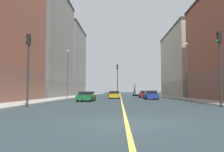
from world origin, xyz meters
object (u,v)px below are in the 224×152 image
Objects in this scene: street_lamp_right_near at (68,69)px; traffic_light_right_near at (28,60)px; traffic_light_median_far at (117,76)px; car_silver at (137,93)px; building_right_distant at (67,61)px; car_black at (113,94)px; car_blue at (151,95)px; car_orange at (136,93)px; box_truck at (139,90)px; building_left_mid at (188,63)px; traffic_light_left_near at (220,58)px; car_red at (144,94)px; car_yellow at (114,95)px; car_green at (86,96)px; building_right_midblock at (43,44)px; street_lamp_left_near at (187,65)px.

traffic_light_right_near is at bearing -87.11° from street_lamp_right_near.
traffic_light_median_far is at bearing 75.23° from traffic_light_right_near.
building_right_distant is at bearing 158.66° from car_silver.
car_black is (14.30, -13.96, -9.61)m from building_right_distant.
street_lamp_right_near is at bearing 171.35° from car_blue.
box_truck is at bearing -89.20° from car_orange.
traffic_light_right_near is at bearing -106.79° from box_truck.
car_silver reaches higher than car_black.
building_left_mid reaches higher than traffic_light_median_far.
traffic_light_median_far is at bearing 107.30° from traffic_light_left_near.
traffic_light_right_near is 0.76× the size of street_lamp_right_near.
car_black is (-18.01, -0.39, -7.28)m from building_left_mid.
car_yellow is (-5.75, -5.68, -0.01)m from car_red.
car_silver reaches higher than car_green.
box_truck is (21.04, 14.32, -9.28)m from building_right_midblock.
building_left_mid is 2.87× the size of street_lamp_right_near.
car_blue is 25.20m from box_truck.
building_right_distant is 3.08× the size of traffic_light_median_far.
car_blue is at bearing -120.58° from building_left_mid.
car_red is 18.50m from car_green.
car_red is at bearing 107.75° from street_lamp_left_near.
car_yellow is 6.72m from car_blue.
car_silver is at bearing -92.96° from car_orange.
car_orange is at bearing 76.81° from traffic_light_median_far.
building_right_midblock reaches higher than car_yellow.
car_red is 1.08× the size of car_green.
building_left_mid is 25.25m from street_lamp_left_near.
street_lamp_left_near is at bearing -81.11° from car_silver.
building_right_distant is 32.33m from street_lamp_right_near.
traffic_light_median_far is (7.30, 27.68, 0.29)m from traffic_light_right_near.
building_left_mid is at bearing 59.42° from car_blue.
street_lamp_left_near is at bearing -83.69° from car_orange.
car_yellow is 15.71m from car_black.
building_left_mid is 19.59m from traffic_light_median_far.
car_yellow is at bearing -26.16° from building_right_midblock.
car_green is at bearing -56.78° from building_right_midblock.
street_lamp_left_near reaches higher than car_red.
traffic_light_median_far is 11.67m from street_lamp_right_near.
building_right_midblock is at bearing -132.75° from car_orange.
traffic_light_left_near is 1.02× the size of traffic_light_right_near.
building_left_mid reaches higher than traffic_light_left_near.
traffic_light_median_far is at bearing -55.93° from building_right_distant.
car_silver is (8.83, 32.08, 0.02)m from car_green.
car_yellow is 30.58m from car_orange.
car_silver is at bearing 94.85° from traffic_light_left_near.
street_lamp_left_near is 30.22m from car_silver.
car_silver is 8.59m from car_black.
car_orange reaches higher than car_yellow.
car_blue is (-0.01, -9.17, 0.03)m from car_red.
traffic_light_left_near is (24.10, -28.28, -6.92)m from building_right_midblock.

